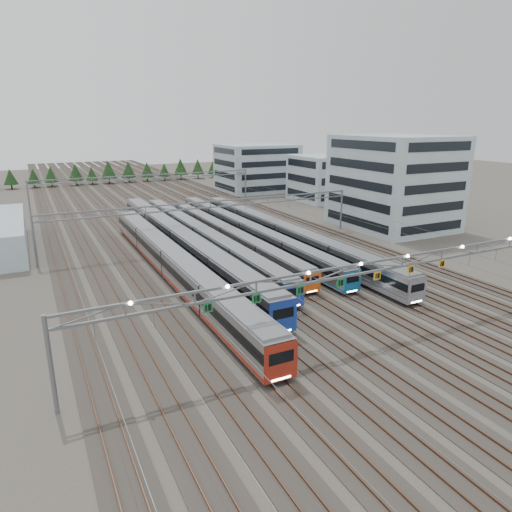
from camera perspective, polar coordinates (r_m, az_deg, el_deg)
name	(u,v)px	position (r m, az deg, el deg)	size (l,w,h in m)	color
ground	(354,337)	(48.20, 12.21, -9.88)	(400.00, 400.00, 0.00)	#47423A
track_bed	(136,192)	(137.47, -14.78, 7.78)	(54.00, 260.00, 5.42)	#2D2823
train_a	(172,263)	(64.16, -10.42, -0.82)	(3.13, 61.12, 4.09)	black
train_b	(180,241)	(75.44, -9.51, 1.87)	(3.19, 67.94, 4.17)	black
train_c	(201,236)	(79.06, -6.91, 2.45)	(2.77, 62.03, 3.61)	black
train_d	(227,236)	(79.70, -3.60, 2.53)	(2.53, 53.70, 3.28)	black
train_e	(246,231)	(83.24, -1.29, 3.20)	(2.60, 62.10, 3.38)	black
train_f	(282,233)	(80.66, 3.23, 2.86)	(2.83, 63.97, 3.68)	black
gantry_near	(359,272)	(45.42, 12.79, -1.91)	(56.36, 0.61, 8.08)	slate
gantry_mid	(211,210)	(79.68, -5.70, 5.79)	(56.36, 0.36, 8.00)	slate
gantry_far	(147,180)	(122.31, -13.42, 9.17)	(56.36, 0.36, 8.00)	slate
depot_bldg_south	(393,182)	(97.71, 16.81, 8.83)	(18.00, 22.00, 18.42)	#9BB0B9
depot_bldg_mid	(323,178)	(127.66, 8.36, 9.60)	(14.00, 16.00, 12.17)	#9BB0B9
depot_bldg_north	(257,168)	(144.41, 0.10, 10.96)	(22.00, 18.00, 14.19)	#9BB0B9
treeline	(121,171)	(170.31, -16.56, 10.17)	(100.10, 5.60, 7.02)	#332114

